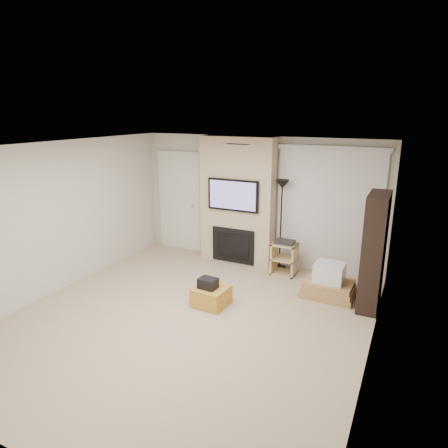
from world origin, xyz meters
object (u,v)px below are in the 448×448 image
at_px(floor_lamp, 282,199).
at_px(bookshelf, 374,252).
at_px(av_stand, 284,256).
at_px(ottoman, 211,296).
at_px(box_stack, 329,284).

distance_m(floor_lamp, bookshelf, 2.03).
xyz_separation_m(av_stand, bookshelf, (1.60, -0.65, 0.55)).
xyz_separation_m(ottoman, av_stand, (0.65, 1.72, 0.20)).
bearing_deg(ottoman, bookshelf, 25.43).
bearing_deg(ottoman, box_stack, 35.35).
distance_m(av_stand, bookshelf, 1.81).
bearing_deg(box_stack, av_stand, 148.40).
height_order(ottoman, floor_lamp, floor_lamp).
bearing_deg(box_stack, bookshelf, -5.81).
bearing_deg(bookshelf, box_stack, 174.19).
relative_size(ottoman, bookshelf, 0.28).
bearing_deg(floor_lamp, ottoman, -103.68).
height_order(floor_lamp, box_stack, floor_lamp).
distance_m(floor_lamp, box_stack, 1.80).
bearing_deg(floor_lamp, box_stack, -36.29).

